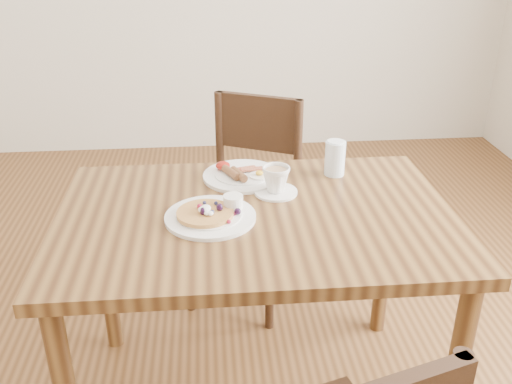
# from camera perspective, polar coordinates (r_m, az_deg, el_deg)

# --- Properties ---
(dining_table) EXTENTS (1.20, 0.80, 0.75)m
(dining_table) POSITION_cam_1_polar(r_m,az_deg,el_deg) (1.77, 0.00, -4.93)
(dining_table) COLOR brown
(dining_table) RESTS_ON ground
(chair_far) EXTENTS (0.56, 0.56, 0.88)m
(chair_far) POSITION_cam_1_polar(r_m,az_deg,el_deg) (2.44, -0.81, 0.02)
(chair_far) COLOR #321F12
(chair_far) RESTS_ON ground
(pancake_plate) EXTENTS (0.27, 0.27, 0.06)m
(pancake_plate) POSITION_cam_1_polar(r_m,az_deg,el_deg) (1.69, -4.47, -2.22)
(pancake_plate) COLOR white
(pancake_plate) RESTS_ON dining_table
(breakfast_plate) EXTENTS (0.27, 0.27, 0.04)m
(breakfast_plate) POSITION_cam_1_polar(r_m,az_deg,el_deg) (1.94, -1.48, 1.74)
(breakfast_plate) COLOR white
(breakfast_plate) RESTS_ON dining_table
(teacup_saucer) EXTENTS (0.14, 0.14, 0.09)m
(teacup_saucer) POSITION_cam_1_polar(r_m,az_deg,el_deg) (1.82, 2.01, 1.09)
(teacup_saucer) COLOR white
(teacup_saucer) RESTS_ON dining_table
(water_glass) EXTENTS (0.07, 0.07, 0.12)m
(water_glass) POSITION_cam_1_polar(r_m,az_deg,el_deg) (1.97, 7.90, 3.36)
(water_glass) COLOR silver
(water_glass) RESTS_ON dining_table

